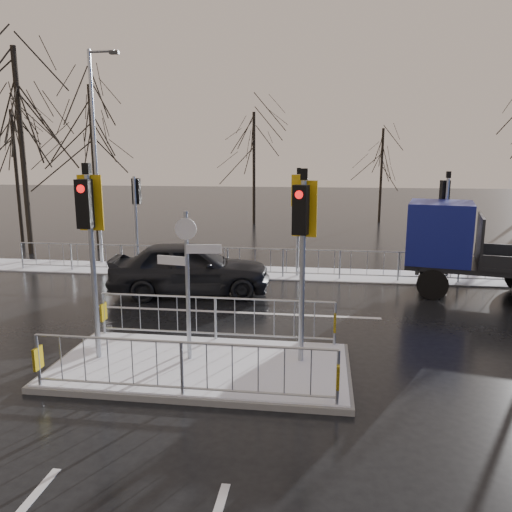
# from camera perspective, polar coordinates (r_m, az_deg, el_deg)

# --- Properties ---
(ground) EXTENTS (120.00, 120.00, 0.00)m
(ground) POSITION_cam_1_polar(r_m,az_deg,el_deg) (10.51, -6.24, -12.75)
(ground) COLOR black
(ground) RESTS_ON ground
(snow_verge) EXTENTS (30.00, 2.00, 0.04)m
(snow_verge) POSITION_cam_1_polar(r_m,az_deg,el_deg) (18.55, 0.14, -1.89)
(snow_verge) COLOR white
(snow_verge) RESTS_ON ground
(lane_markings) EXTENTS (8.00, 11.38, 0.01)m
(lane_markings) POSITION_cam_1_polar(r_m,az_deg,el_deg) (10.21, -6.70, -13.48)
(lane_markings) COLOR silver
(lane_markings) RESTS_ON ground
(traffic_island) EXTENTS (6.00, 3.04, 4.15)m
(traffic_island) POSITION_cam_1_polar(r_m,az_deg,el_deg) (10.37, -6.34, -10.75)
(traffic_island) COLOR slate
(traffic_island) RESTS_ON ground
(far_kerb_fixtures) EXTENTS (18.00, 0.65, 3.83)m
(far_kerb_fixtures) POSITION_cam_1_polar(r_m,az_deg,el_deg) (17.81, 0.87, 0.84)
(far_kerb_fixtures) COLOR #9CA2AA
(far_kerb_fixtures) RESTS_ON ground
(car_far_lane) EXTENTS (5.24, 2.84, 1.69)m
(car_far_lane) POSITION_cam_1_polar(r_m,az_deg,el_deg) (15.71, -7.52, -1.35)
(car_far_lane) COLOR black
(car_far_lane) RESTS_ON ground
(flatbed_truck) EXTENTS (6.53, 3.54, 2.87)m
(flatbed_truck) POSITION_cam_1_polar(r_m,az_deg,el_deg) (16.83, 23.16, 1.04)
(flatbed_truck) COLOR black
(flatbed_truck) RESTS_ON ground
(tree_near_a) EXTENTS (4.75, 4.75, 8.97)m
(tree_near_a) POSITION_cam_1_polar(r_m,az_deg,el_deg) (24.11, -25.48, 14.69)
(tree_near_a) COLOR black
(tree_near_a) RESTS_ON ground
(tree_near_b) EXTENTS (4.00, 4.00, 7.55)m
(tree_near_b) POSITION_cam_1_polar(r_m,az_deg,el_deg) (24.15, -18.20, 12.90)
(tree_near_b) COLOR black
(tree_near_b) RESTS_ON ground
(tree_near_c) EXTENTS (3.50, 3.50, 6.61)m
(tree_near_c) POSITION_cam_1_polar(r_m,az_deg,el_deg) (27.22, -25.89, 10.76)
(tree_near_c) COLOR black
(tree_near_c) RESTS_ON ground
(tree_far_a) EXTENTS (3.75, 3.75, 7.08)m
(tree_far_a) POSITION_cam_1_polar(r_m,az_deg,el_deg) (31.60, -0.23, 12.40)
(tree_far_a) COLOR black
(tree_far_a) RESTS_ON ground
(tree_far_b) EXTENTS (3.25, 3.25, 6.14)m
(tree_far_b) POSITION_cam_1_polar(r_m,az_deg,el_deg) (33.48, 14.21, 10.90)
(tree_far_b) COLOR black
(tree_far_b) RESTS_ON ground
(street_lamp_left) EXTENTS (1.25, 0.18, 8.20)m
(street_lamp_left) POSITION_cam_1_polar(r_m,az_deg,el_deg) (20.76, -17.75, 11.45)
(street_lamp_left) COLOR #9CA2AA
(street_lamp_left) RESTS_ON ground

